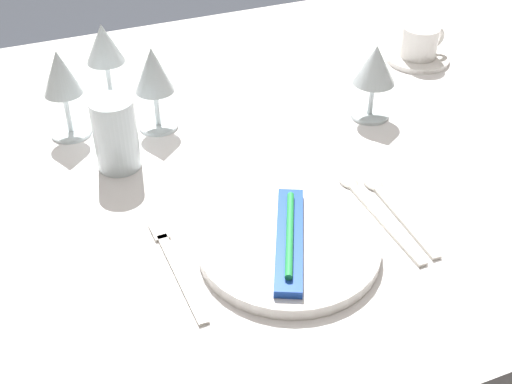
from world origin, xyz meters
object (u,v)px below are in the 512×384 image
Objects in this scene: dinner_plate at (289,248)px; wine_glass_centre at (61,78)px; fork_outer at (175,264)px; spoon_dessert at (391,204)px; spoon_soup at (370,205)px; toothbrush_package at (289,238)px; coffee_cup_left at (420,42)px; wine_glass_left at (104,48)px; wine_glass_right at (375,68)px; drink_tumbler at (116,139)px; wine_glass_far at (153,74)px.

wine_glass_centre is (-0.22, 0.42, 0.10)m from dinner_plate.
fork_outer is 1.04× the size of spoon_dessert.
spoon_soup is (0.31, 0.01, 0.00)m from fork_outer.
wine_glass_centre is (-0.07, 0.39, 0.10)m from fork_outer.
spoon_soup is at bearing 16.70° from toothbrush_package.
spoon_dessert is 0.51m from coffee_cup_left.
spoon_soup and spoon_dessert have the same top height.
toothbrush_package is 0.16m from spoon_soup.
wine_glass_centre is at bearing 117.95° from toothbrush_package.
spoon_soup is at bearing -59.10° from wine_glass_left.
wine_glass_left is at bearing 104.09° from dinner_plate.
toothbrush_package is 0.66m from coffee_cup_left.
spoon_dessert is at bearing 11.20° from toothbrush_package.
spoon_soup is at bearing -44.81° from wine_glass_centre.
wine_glass_right is at bearing -142.26° from coffee_cup_left.
coffee_cup_left is at bearing 49.17° from spoon_soup.
wine_glass_left is 0.24m from drink_tumbler.
wine_glass_centre is at bearing -132.25° from wine_glass_left.
wine_glass_far is (0.08, 0.35, 0.10)m from fork_outer.
wine_glass_far reaches higher than spoon_soup.
coffee_cup_left is 0.27m from wine_glass_right.
drink_tumbler is (-0.17, 0.29, 0.03)m from toothbrush_package.
wine_glass_centre is (-0.38, 0.37, 0.10)m from spoon_soup.
wine_glass_far is at bearing -68.39° from wine_glass_left.
coffee_cup_left is 0.80× the size of drink_tumbler.
spoon_soup is (0.15, 0.05, -0.01)m from dinner_plate.
spoon_soup is at bearing -55.79° from wine_glass_far.
fork_outer is at bearing -147.98° from coffee_cup_left.
toothbrush_package is at bearing -78.71° from wine_glass_far.
dinner_plate is 0.40m from wine_glass_far.
wine_glass_right reaches higher than spoon_soup.
coffee_cup_left reaches higher than dinner_plate.
coffee_cup_left reaches higher than fork_outer.
wine_glass_left is (-0.13, 0.52, 0.08)m from toothbrush_package.
wine_glass_left is at bearing 172.20° from coffee_cup_left.
dinner_plate is at bearing -78.71° from wine_glass_far.
coffee_cup_left is at bearing -7.80° from wine_glass_left.
fork_outer is at bearing -79.59° from wine_glass_centre.
wine_glass_left is at bearing 87.52° from fork_outer.
dinner_plate is at bearing -75.91° from wine_glass_left.
drink_tumbler is (-0.17, 0.29, 0.04)m from dinner_plate.
coffee_cup_left is at bearing 12.31° from drink_tumbler.
coffee_cup_left is 0.67m from drink_tumbler.
spoon_dessert is at bearing -43.32° from wine_glass_centre.
dinner_plate is 1.60× the size of wine_glass_centre.
spoon_dessert is at bearing 0.39° from fork_outer.
drink_tumbler is at bearing -134.36° from wine_glass_far.
dinner_plate is 0.19m from spoon_dessert.
wine_glass_left is at bearing 47.75° from wine_glass_centre.
toothbrush_package is at bearing 0.00° from dinner_plate.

